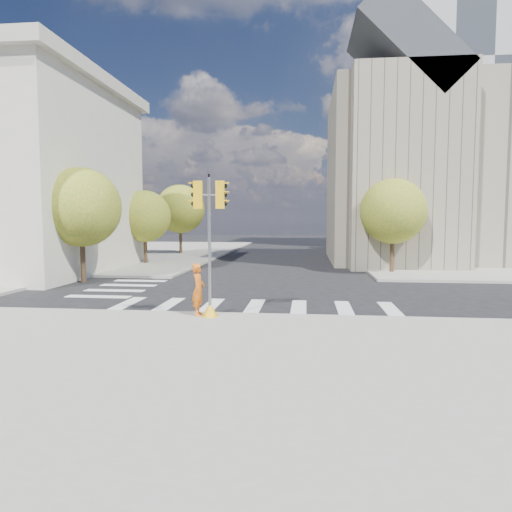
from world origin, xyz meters
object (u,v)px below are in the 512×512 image
(photographer, at_px, (198,289))
(lamp_far, at_px, (365,209))
(lamp_near, at_px, (390,205))
(planter_wall, at_px, (1,279))
(traffic_signal, at_px, (210,257))

(photographer, bearing_deg, lamp_far, -18.15)
(lamp_near, height_order, planter_wall, lamp_near)
(lamp_far, xyz_separation_m, planter_wall, (-22.11, -25.94, -4.18))
(photographer, bearing_deg, planter_wall, 60.17)
(photographer, distance_m, planter_wall, 14.01)
(traffic_signal, bearing_deg, lamp_far, 67.93)
(lamp_near, height_order, traffic_signal, lamp_near)
(lamp_near, bearing_deg, lamp_far, 90.00)
(traffic_signal, relative_size, planter_wall, 0.82)
(lamp_near, xyz_separation_m, traffic_signal, (-9.35, -18.80, -2.32))
(traffic_signal, xyz_separation_m, planter_wall, (-12.76, 6.86, -1.86))
(traffic_signal, height_order, planter_wall, traffic_signal)
(traffic_signal, bearing_deg, lamp_near, 57.40)
(lamp_far, xyz_separation_m, traffic_signal, (-9.35, -32.80, -2.32))
(traffic_signal, bearing_deg, photographer, 150.04)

